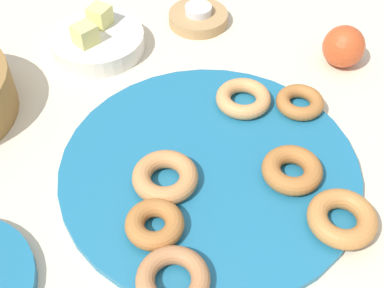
{
  "coord_description": "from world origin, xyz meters",
  "views": [
    {
      "loc": [
        -0.43,
        -0.23,
        0.59
      ],
      "look_at": [
        0.0,
        0.03,
        0.04
      ],
      "focal_mm": 48.63,
      "sensor_mm": 36.0,
      "label": 1
    }
  ],
  "objects_px": {
    "donut_3": "(173,279)",
    "melon_chunk_left": "(85,35)",
    "donut_6": "(155,224)",
    "apple": "(344,46)",
    "candle_holder": "(198,18)",
    "tealight": "(198,10)",
    "fruit_bowl": "(98,42)",
    "donut_plate": "(210,168)",
    "donut_2": "(292,170)",
    "donut_4": "(243,98)",
    "donut_0": "(165,177)",
    "melon_chunk_right": "(100,16)",
    "donut_1": "(341,221)",
    "donut_5": "(300,102)"
  },
  "relations": [
    {
      "from": "donut_3",
      "to": "melon_chunk_left",
      "type": "relative_size",
      "value": 2.52
    },
    {
      "from": "donut_6",
      "to": "apple",
      "type": "height_order",
      "value": "apple"
    },
    {
      "from": "candle_holder",
      "to": "tealight",
      "type": "bearing_deg",
      "value": 0.0
    },
    {
      "from": "fruit_bowl",
      "to": "donut_plate",
      "type": "bearing_deg",
      "value": -115.13
    },
    {
      "from": "donut_2",
      "to": "donut_plate",
      "type": "bearing_deg",
      "value": 111.3
    },
    {
      "from": "donut_2",
      "to": "donut_4",
      "type": "relative_size",
      "value": 0.97
    },
    {
      "from": "donut_0",
      "to": "donut_3",
      "type": "xyz_separation_m",
      "value": [
        -0.13,
        -0.09,
        -0.0
      ]
    },
    {
      "from": "donut_3",
      "to": "tealight",
      "type": "height_order",
      "value": "same"
    },
    {
      "from": "melon_chunk_right",
      "to": "tealight",
      "type": "bearing_deg",
      "value": -42.94
    },
    {
      "from": "donut_1",
      "to": "melon_chunk_left",
      "type": "height_order",
      "value": "melon_chunk_left"
    },
    {
      "from": "donut_1",
      "to": "tealight",
      "type": "bearing_deg",
      "value": 51.44
    },
    {
      "from": "donut_plate",
      "to": "fruit_bowl",
      "type": "bearing_deg",
      "value": 64.87
    },
    {
      "from": "donut_plate",
      "to": "donut_6",
      "type": "distance_m",
      "value": 0.13
    },
    {
      "from": "donut_3",
      "to": "tealight",
      "type": "bearing_deg",
      "value": 27.24
    },
    {
      "from": "donut_0",
      "to": "fruit_bowl",
      "type": "distance_m",
      "value": 0.35
    },
    {
      "from": "melon_chunk_left",
      "to": "melon_chunk_right",
      "type": "xyz_separation_m",
      "value": [
        0.06,
        0.01,
        0.0
      ]
    },
    {
      "from": "donut_4",
      "to": "melon_chunk_left",
      "type": "height_order",
      "value": "melon_chunk_left"
    },
    {
      "from": "donut_2",
      "to": "fruit_bowl",
      "type": "relative_size",
      "value": 0.51
    },
    {
      "from": "melon_chunk_right",
      "to": "donut_5",
      "type": "bearing_deg",
      "value": -89.84
    },
    {
      "from": "donut_plate",
      "to": "candle_holder",
      "type": "relative_size",
      "value": 3.81
    },
    {
      "from": "donut_3",
      "to": "melon_chunk_right",
      "type": "xyz_separation_m",
      "value": [
        0.37,
        0.39,
        0.03
      ]
    },
    {
      "from": "donut_6",
      "to": "donut_plate",
      "type": "bearing_deg",
      "value": -3.26
    },
    {
      "from": "donut_3",
      "to": "donut_5",
      "type": "relative_size",
      "value": 1.18
    },
    {
      "from": "donut_2",
      "to": "apple",
      "type": "xyz_separation_m",
      "value": [
        0.3,
        0.03,
        0.01
      ]
    },
    {
      "from": "donut_3",
      "to": "donut_6",
      "type": "bearing_deg",
      "value": 48.98
    },
    {
      "from": "donut_5",
      "to": "apple",
      "type": "height_order",
      "value": "apple"
    },
    {
      "from": "melon_chunk_left",
      "to": "donut_4",
      "type": "bearing_deg",
      "value": -85.95
    },
    {
      "from": "donut_plate",
      "to": "tealight",
      "type": "relative_size",
      "value": 8.47
    },
    {
      "from": "donut_3",
      "to": "apple",
      "type": "relative_size",
      "value": 1.22
    },
    {
      "from": "candle_holder",
      "to": "donut_1",
      "type": "bearing_deg",
      "value": -128.56
    },
    {
      "from": "candle_holder",
      "to": "melon_chunk_left",
      "type": "xyz_separation_m",
      "value": [
        -0.2,
        0.12,
        0.04
      ]
    },
    {
      "from": "donut_0",
      "to": "tealight",
      "type": "distance_m",
      "value": 0.41
    },
    {
      "from": "donut_1",
      "to": "donut_6",
      "type": "relative_size",
      "value": 1.18
    },
    {
      "from": "donut_plate",
      "to": "apple",
      "type": "distance_m",
      "value": 0.35
    },
    {
      "from": "fruit_bowl",
      "to": "melon_chunk_right",
      "type": "distance_m",
      "value": 0.05
    },
    {
      "from": "donut_plate",
      "to": "apple",
      "type": "height_order",
      "value": "apple"
    },
    {
      "from": "donut_0",
      "to": "melon_chunk_right",
      "type": "relative_size",
      "value": 2.59
    },
    {
      "from": "melon_chunk_left",
      "to": "melon_chunk_right",
      "type": "height_order",
      "value": "same"
    },
    {
      "from": "donut_plate",
      "to": "candle_holder",
      "type": "xyz_separation_m",
      "value": [
        0.32,
        0.21,
        0.0
      ]
    },
    {
      "from": "donut_plate",
      "to": "candle_holder",
      "type": "distance_m",
      "value": 0.38
    },
    {
      "from": "donut_1",
      "to": "donut_3",
      "type": "xyz_separation_m",
      "value": [
        -0.18,
        0.14,
        -0.0
      ]
    },
    {
      "from": "melon_chunk_left",
      "to": "melon_chunk_right",
      "type": "distance_m",
      "value": 0.06
    },
    {
      "from": "donut_4",
      "to": "tealight",
      "type": "xyz_separation_m",
      "value": [
        0.18,
        0.19,
        0.0
      ]
    },
    {
      "from": "donut_plate",
      "to": "apple",
      "type": "relative_size",
      "value": 5.93
    },
    {
      "from": "donut_1",
      "to": "donut_6",
      "type": "bearing_deg",
      "value": 121.96
    },
    {
      "from": "melon_chunk_left",
      "to": "tealight",
      "type": "bearing_deg",
      "value": -30.3
    },
    {
      "from": "donut_3",
      "to": "donut_0",
      "type": "bearing_deg",
      "value": 36.21
    },
    {
      "from": "donut_5",
      "to": "donut_3",
      "type": "bearing_deg",
      "value": 178.59
    },
    {
      "from": "donut_0",
      "to": "donut_6",
      "type": "relative_size",
      "value": 1.19
    },
    {
      "from": "donut_5",
      "to": "donut_6",
      "type": "distance_m",
      "value": 0.32
    }
  ]
}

